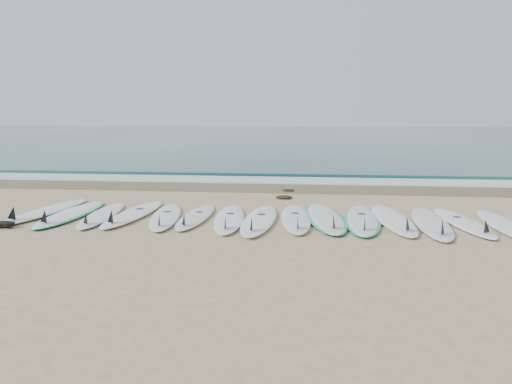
# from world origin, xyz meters

# --- Properties ---
(ground) EXTENTS (120.00, 120.00, 0.00)m
(ground) POSITION_xyz_m (0.00, 0.00, 0.00)
(ground) COLOR tan
(ocean) EXTENTS (120.00, 55.00, 0.03)m
(ocean) POSITION_xyz_m (0.00, 32.50, 0.01)
(ocean) COLOR #22575E
(ocean) RESTS_ON ground
(wet_sand_band) EXTENTS (120.00, 1.80, 0.01)m
(wet_sand_band) POSITION_xyz_m (0.00, 4.10, 0.01)
(wet_sand_band) COLOR brown
(wet_sand_band) RESTS_ON ground
(foam_band) EXTENTS (120.00, 1.40, 0.04)m
(foam_band) POSITION_xyz_m (0.00, 5.50, 0.02)
(foam_band) COLOR silver
(foam_band) RESTS_ON ground
(wave_crest) EXTENTS (120.00, 1.00, 0.10)m
(wave_crest) POSITION_xyz_m (0.00, 7.00, 0.05)
(wave_crest) COLOR #22575E
(wave_crest) RESTS_ON ground
(surfboard_0) EXTENTS (0.88, 2.88, 0.36)m
(surfboard_0) POSITION_xyz_m (-4.46, 0.09, 0.06)
(surfboard_0) COLOR white
(surfboard_0) RESTS_ON ground
(surfboard_1) EXTENTS (0.68, 2.79, 0.35)m
(surfboard_1) POSITION_xyz_m (-3.84, -0.07, 0.05)
(surfboard_1) COLOR white
(surfboard_1) RESTS_ON ground
(surfboard_2) EXTENTS (0.80, 2.60, 0.33)m
(surfboard_2) POSITION_xyz_m (-3.16, -0.15, 0.06)
(surfboard_2) COLOR white
(surfboard_2) RESTS_ON ground
(surfboard_3) EXTENTS (0.74, 2.83, 0.36)m
(surfboard_3) POSITION_xyz_m (-2.58, 0.02, 0.06)
(surfboard_3) COLOR white
(surfboard_3) RESTS_ON ground
(surfboard_4) EXTENTS (0.98, 2.67, 0.33)m
(surfboard_4) POSITION_xyz_m (-1.86, -0.15, 0.06)
(surfboard_4) COLOR white
(surfboard_4) RESTS_ON ground
(surfboard_5) EXTENTS (0.54, 2.49, 0.32)m
(surfboard_5) POSITION_xyz_m (-1.28, -0.08, 0.06)
(surfboard_5) COLOR white
(surfboard_5) RESTS_ON ground
(surfboard_6) EXTENTS (0.80, 2.71, 0.34)m
(surfboard_6) POSITION_xyz_m (-0.59, -0.21, 0.06)
(surfboard_6) COLOR white
(surfboard_6) RESTS_ON ground
(surfboard_7) EXTENTS (0.67, 2.86, 0.36)m
(surfboard_7) POSITION_xyz_m (-0.01, -0.27, 0.06)
(surfboard_7) COLOR white
(surfboard_7) RESTS_ON ground
(surfboard_8) EXTENTS (0.76, 2.74, 0.35)m
(surfboard_8) POSITION_xyz_m (0.68, -0.05, 0.06)
(surfboard_8) COLOR white
(surfboard_8) RESTS_ON ground
(surfboard_9) EXTENTS (1.02, 2.97, 0.37)m
(surfboard_9) POSITION_xyz_m (1.25, 0.11, 0.05)
(surfboard_9) COLOR silver
(surfboard_9) RESTS_ON ground
(surfboard_10) EXTENTS (0.84, 2.88, 0.36)m
(surfboard_10) POSITION_xyz_m (1.94, 0.03, 0.05)
(surfboard_10) COLOR silver
(surfboard_10) RESTS_ON ground
(surfboard_11) EXTENTS (0.79, 2.92, 0.37)m
(surfboard_11) POSITION_xyz_m (2.53, 0.03, 0.06)
(surfboard_11) COLOR white
(surfboard_11) RESTS_ON ground
(surfboard_12) EXTENTS (0.77, 2.90, 0.37)m
(surfboard_12) POSITION_xyz_m (3.17, -0.18, 0.06)
(surfboard_12) COLOR silver
(surfboard_12) RESTS_ON ground
(surfboard_13) EXTENTS (0.83, 2.68, 0.34)m
(surfboard_13) POSITION_xyz_m (3.78, -0.04, 0.06)
(surfboard_13) COLOR white
(surfboard_13) RESTS_ON ground
(surfboard_14) EXTENTS (0.62, 2.61, 0.33)m
(surfboard_14) POSITION_xyz_m (4.45, -0.13, 0.06)
(surfboard_14) COLOR white
(surfboard_14) RESTS_ON ground
(seaweed_near) EXTENTS (0.40, 0.31, 0.08)m
(seaweed_near) POSITION_xyz_m (0.32, 2.44, 0.04)
(seaweed_near) COLOR black
(seaweed_near) RESTS_ON ground
(seaweed_far) EXTENTS (0.32, 0.25, 0.06)m
(seaweed_far) POSITION_xyz_m (0.37, 3.56, 0.03)
(seaweed_far) COLOR black
(seaweed_far) RESTS_ON ground
(leash_coil) EXTENTS (0.46, 0.36, 0.11)m
(leash_coil) POSITION_xyz_m (-4.59, -1.12, 0.05)
(leash_coil) COLOR black
(leash_coil) RESTS_ON ground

